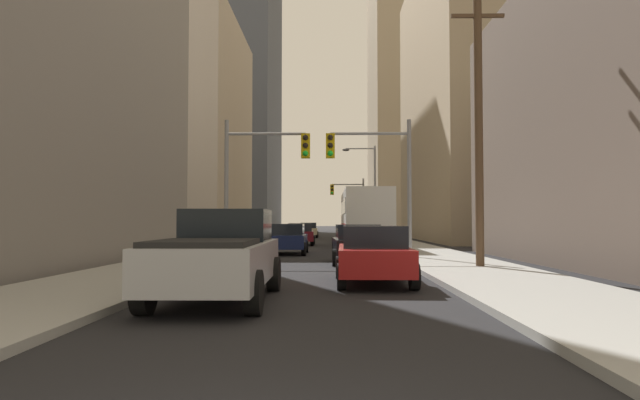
{
  "coord_description": "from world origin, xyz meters",
  "views": [
    {
      "loc": [
        0.53,
        -3.05,
        1.63
      ],
      "look_at": [
        0.0,
        26.59,
        2.77
      ],
      "focal_mm": 31.51,
      "sensor_mm": 36.0,
      "label": 1
    }
  ],
  "objects_px": {
    "sedan_maroon": "(300,234)",
    "sedan_beige": "(309,230)",
    "sedan_black": "(357,244)",
    "traffic_signal_near_left": "(263,165)",
    "pickup_truck_silver": "(220,255)",
    "traffic_signal_near_right": "(373,165)",
    "sedan_red": "(374,254)",
    "traffic_signal_far_right": "(349,198)",
    "sedan_navy": "(288,239)",
    "city_bus": "(364,217)"
  },
  "relations": [
    {
      "from": "city_bus",
      "to": "sedan_black",
      "type": "bearing_deg",
      "value": -94.76
    },
    {
      "from": "sedan_black",
      "to": "sedan_navy",
      "type": "bearing_deg",
      "value": 116.66
    },
    {
      "from": "pickup_truck_silver",
      "to": "sedan_maroon",
      "type": "xyz_separation_m",
      "value": [
        0.23,
        27.1,
        -0.16
      ]
    },
    {
      "from": "sedan_beige",
      "to": "traffic_signal_near_left",
      "type": "bearing_deg",
      "value": -91.22
    },
    {
      "from": "city_bus",
      "to": "pickup_truck_silver",
      "type": "xyz_separation_m",
      "value": [
        -4.33,
        -22.08,
        -1.0
      ]
    },
    {
      "from": "traffic_signal_near_right",
      "to": "traffic_signal_far_right",
      "type": "distance_m",
      "value": 32.91
    },
    {
      "from": "sedan_maroon",
      "to": "traffic_signal_near_right",
      "type": "bearing_deg",
      "value": -75.27
    },
    {
      "from": "pickup_truck_silver",
      "to": "traffic_signal_near_right",
      "type": "bearing_deg",
      "value": 71.43
    },
    {
      "from": "city_bus",
      "to": "sedan_beige",
      "type": "distance_m",
      "value": 23.8
    },
    {
      "from": "traffic_signal_near_right",
      "to": "traffic_signal_far_right",
      "type": "bearing_deg",
      "value": 89.84
    },
    {
      "from": "sedan_black",
      "to": "sedan_navy",
      "type": "height_order",
      "value": "same"
    },
    {
      "from": "pickup_truck_silver",
      "to": "traffic_signal_near_left",
      "type": "relative_size",
      "value": 0.9
    },
    {
      "from": "city_bus",
      "to": "traffic_signal_near_right",
      "type": "relative_size",
      "value": 1.92
    },
    {
      "from": "sedan_navy",
      "to": "sedan_maroon",
      "type": "relative_size",
      "value": 0.99
    },
    {
      "from": "city_bus",
      "to": "sedan_black",
      "type": "xyz_separation_m",
      "value": [
        -0.99,
        -11.88,
        -1.16
      ]
    },
    {
      "from": "sedan_maroon",
      "to": "traffic_signal_near_right",
      "type": "distance_m",
      "value": 15.66
    },
    {
      "from": "city_bus",
      "to": "sedan_navy",
      "type": "relative_size",
      "value": 2.74
    },
    {
      "from": "sedan_navy",
      "to": "sedan_maroon",
      "type": "bearing_deg",
      "value": 89.66
    },
    {
      "from": "sedan_maroon",
      "to": "sedan_beige",
      "type": "relative_size",
      "value": 1.01
    },
    {
      "from": "pickup_truck_silver",
      "to": "sedan_navy",
      "type": "relative_size",
      "value": 1.29
    },
    {
      "from": "city_bus",
      "to": "sedan_maroon",
      "type": "bearing_deg",
      "value": 129.24
    },
    {
      "from": "pickup_truck_silver",
      "to": "sedan_black",
      "type": "relative_size",
      "value": 1.27
    },
    {
      "from": "traffic_signal_near_right",
      "to": "traffic_signal_far_right",
      "type": "height_order",
      "value": "same"
    },
    {
      "from": "sedan_navy",
      "to": "traffic_signal_far_right",
      "type": "distance_m",
      "value": 29.14
    },
    {
      "from": "sedan_navy",
      "to": "traffic_signal_far_right",
      "type": "xyz_separation_m",
      "value": [
        4.05,
        28.67,
        3.26
      ]
    },
    {
      "from": "sedan_beige",
      "to": "sedan_navy",
      "type": "bearing_deg",
      "value": -89.88
    },
    {
      "from": "city_bus",
      "to": "sedan_maroon",
      "type": "height_order",
      "value": "city_bus"
    },
    {
      "from": "sedan_maroon",
      "to": "pickup_truck_silver",
      "type": "bearing_deg",
      "value": -90.49
    },
    {
      "from": "sedan_red",
      "to": "traffic_signal_near_left",
      "type": "xyz_separation_m",
      "value": [
        -4.02,
        9.18,
        3.27
      ]
    },
    {
      "from": "city_bus",
      "to": "traffic_signal_far_right",
      "type": "xyz_separation_m",
      "value": [
        -0.11,
        23.12,
        2.1
      ]
    },
    {
      "from": "sedan_navy",
      "to": "pickup_truck_silver",
      "type": "bearing_deg",
      "value": -90.58
    },
    {
      "from": "sedan_beige",
      "to": "sedan_maroon",
      "type": "bearing_deg",
      "value": -89.61
    },
    {
      "from": "pickup_truck_silver",
      "to": "sedan_navy",
      "type": "distance_m",
      "value": 16.53
    },
    {
      "from": "city_bus",
      "to": "traffic_signal_near_left",
      "type": "distance_m",
      "value": 11.17
    },
    {
      "from": "city_bus",
      "to": "sedan_black",
      "type": "relative_size",
      "value": 2.7
    },
    {
      "from": "sedan_black",
      "to": "sedan_beige",
      "type": "distance_m",
      "value": 35.42
    },
    {
      "from": "sedan_beige",
      "to": "traffic_signal_near_left",
      "type": "distance_m",
      "value": 33.35
    },
    {
      "from": "sedan_red",
      "to": "traffic_signal_near_right",
      "type": "bearing_deg",
      "value": 85.63
    },
    {
      "from": "pickup_truck_silver",
      "to": "sedan_red",
      "type": "xyz_separation_m",
      "value": [
        3.42,
        3.11,
        -0.16
      ]
    },
    {
      "from": "sedan_beige",
      "to": "traffic_signal_near_right",
      "type": "xyz_separation_m",
      "value": [
        4.02,
        -33.19,
        3.26
      ]
    },
    {
      "from": "pickup_truck_silver",
      "to": "sedan_red",
      "type": "height_order",
      "value": "pickup_truck_silver"
    },
    {
      "from": "pickup_truck_silver",
      "to": "sedan_red",
      "type": "bearing_deg",
      "value": 42.22
    },
    {
      "from": "traffic_signal_near_left",
      "to": "sedan_maroon",
      "type": "bearing_deg",
      "value": 86.79
    },
    {
      "from": "pickup_truck_silver",
      "to": "traffic_signal_far_right",
      "type": "relative_size",
      "value": 0.9
    },
    {
      "from": "sedan_black",
      "to": "traffic_signal_near_left",
      "type": "bearing_deg",
      "value": 152.13
    },
    {
      "from": "sedan_navy",
      "to": "traffic_signal_near_right",
      "type": "bearing_deg",
      "value": -46.96
    },
    {
      "from": "city_bus",
      "to": "sedan_maroon",
      "type": "xyz_separation_m",
      "value": [
        -4.1,
        5.02,
        -1.16
      ]
    },
    {
      "from": "city_bus",
      "to": "sedan_red",
      "type": "height_order",
      "value": "city_bus"
    },
    {
      "from": "traffic_signal_far_right",
      "to": "sedan_black",
      "type": "bearing_deg",
      "value": -91.43
    },
    {
      "from": "sedan_red",
      "to": "sedan_navy",
      "type": "distance_m",
      "value": 13.81
    }
  ]
}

